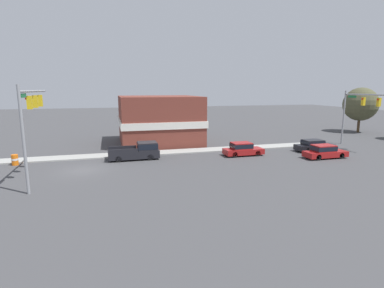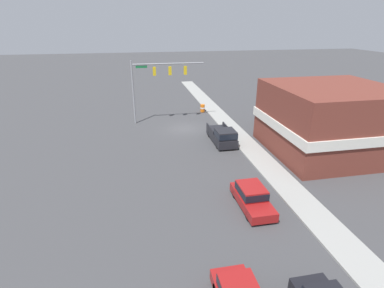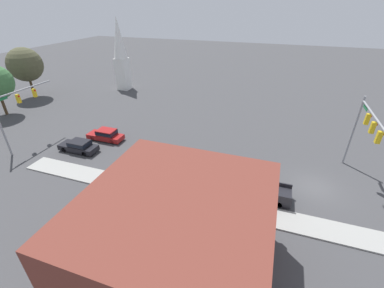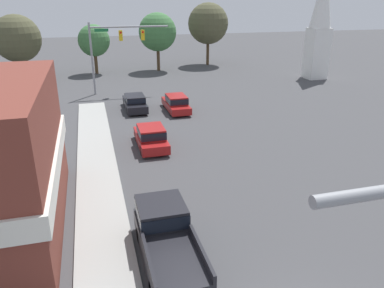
{
  "view_description": "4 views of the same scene",
  "coord_description": "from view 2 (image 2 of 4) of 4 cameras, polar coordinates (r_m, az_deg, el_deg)",
  "views": [
    {
      "loc": [
        29.34,
        2.69,
        7.62
      ],
      "look_at": [
        1.0,
        10.52,
        2.21
      ],
      "focal_mm": 28.0,
      "sensor_mm": 36.0,
      "label": 1
    },
    {
      "loc": [
        5.78,
        34.46,
        12.3
      ],
      "look_at": [
        0.98,
        10.07,
        2.08
      ],
      "focal_mm": 28.0,
      "sensor_mm": 36.0,
      "label": 2
    },
    {
      "loc": [
        -23.12,
        5.07,
        16.25
      ],
      "look_at": [
        0.08,
        13.01,
        2.54
      ],
      "focal_mm": 24.0,
      "sensor_mm": 36.0,
      "label": 3
    },
    {
      "loc": [
        -5.59,
        -6.76,
        9.77
      ],
      "look_at": [
        -0.47,
        11.94,
        2.15
      ],
      "focal_mm": 35.0,
      "sensor_mm": 36.0,
      "label": 4
    }
  ],
  "objects": [
    {
      "name": "near_signal_assembly",
      "position": [
        38.43,
        -6.76,
        12.66
      ],
      "size": [
        9.07,
        0.49,
        7.94
      ],
      "color": "gray",
      "rests_on": "ground"
    },
    {
      "name": "pickup_truck_parked",
      "position": [
        32.32,
        5.88,
        1.61
      ],
      "size": [
        2.05,
        5.44,
        1.86
      ],
      "color": "black",
      "rests_on": "ground"
    },
    {
      "name": "ground_plane",
      "position": [
        37.04,
        -1.52,
        2.95
      ],
      "size": [
        200.0,
        200.0,
        0.0
      ],
      "primitive_type": "plane",
      "color": "#424244"
    },
    {
      "name": "construction_barrel",
      "position": [
        43.95,
        2.02,
        6.84
      ],
      "size": [
        0.65,
        0.65,
        1.09
      ],
      "color": "orange",
      "rests_on": "ground"
    },
    {
      "name": "corner_brick_building",
      "position": [
        32.5,
        24.73,
        4.16
      ],
      "size": [
        11.42,
        11.08,
        6.63
      ],
      "color": "brown",
      "rests_on": "ground"
    },
    {
      "name": "sidewalk_curb",
      "position": [
        38.32,
        6.93,
        3.58
      ],
      "size": [
        2.4,
        60.0,
        0.14
      ],
      "color": "#9E9E99",
      "rests_on": "ground"
    },
    {
      "name": "car_lead",
      "position": [
        21.96,
        11.33,
        -9.72
      ],
      "size": [
        1.85,
        4.56,
        1.54
      ],
      "color": "black",
      "rests_on": "ground"
    }
  ]
}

